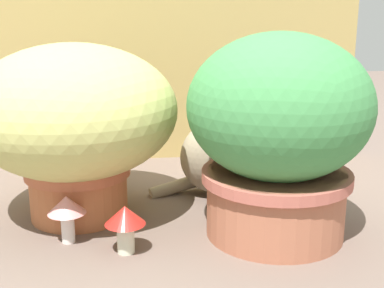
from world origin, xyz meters
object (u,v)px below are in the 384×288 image
Objects in this scene: mushroom_ornament_pink at (67,209)px; mushroom_ornament_red at (125,220)px; cat at (230,150)px; grass_planter at (75,119)px; leafy_planter at (278,130)px.

mushroom_ornament_red is at bearing -26.92° from mushroom_ornament_pink.
grass_planter is at bearing -161.96° from cat.
mushroom_ornament_pink is at bearing 179.44° from leafy_planter.
mushroom_ornament_pink is 0.14m from mushroom_ornament_red.
mushroom_ornament_pink is (-0.01, -0.15, -0.17)m from grass_planter.
mushroom_ornament_pink is at bearing -145.49° from cat.
mushroom_ornament_red is at bearing -129.38° from cat.
leafy_planter is at bearing -19.13° from grass_planter.
mushroom_ornament_red is (-0.34, -0.06, -0.17)m from leafy_planter.
cat is at bearing 34.51° from mushroom_ornament_pink.
grass_planter is at bearing 118.33° from mushroom_ornament_red.
mushroom_ornament_pink reaches higher than mushroom_ornament_red.
leafy_planter reaches higher than cat.
grass_planter reaches higher than mushroom_ornament_pink.
mushroom_ornament_pink is 1.03× the size of mushroom_ornament_red.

